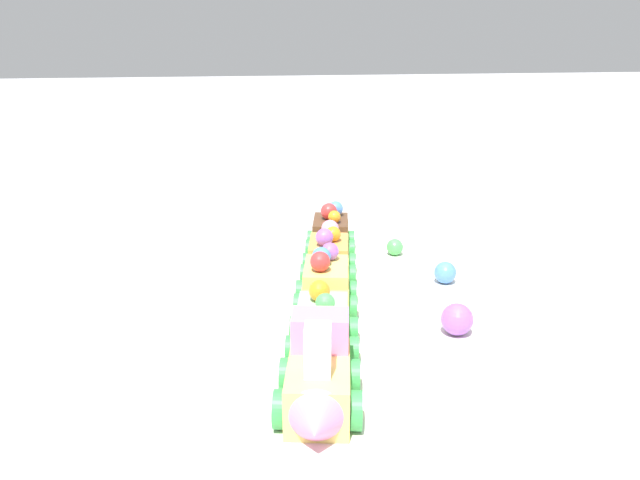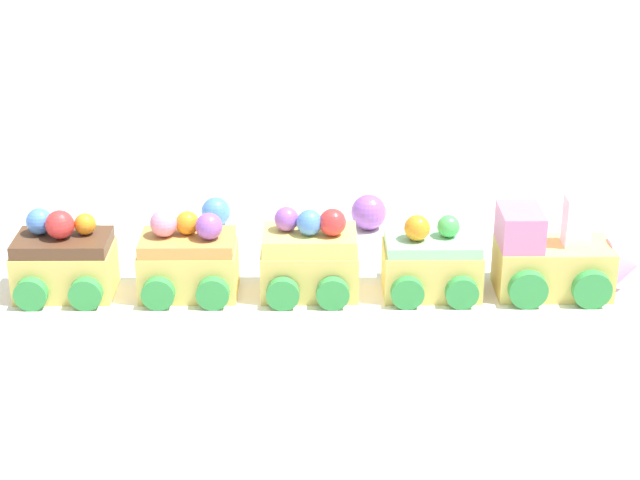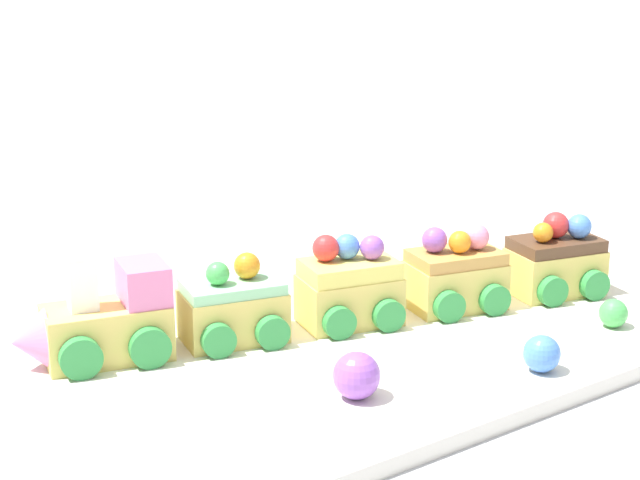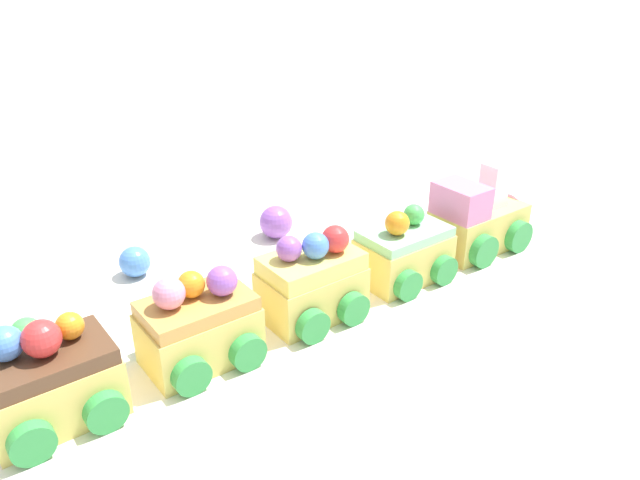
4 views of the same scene
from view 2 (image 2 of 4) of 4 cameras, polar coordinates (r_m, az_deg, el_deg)
ground_plane at (r=0.81m, az=0.52°, el=-4.17°), size 10.00×10.00×0.00m
display_board at (r=0.81m, az=0.52°, el=-3.79°), size 0.61×0.42×0.01m
cake_train_locomotive at (r=0.84m, az=12.68°, el=-1.07°), size 0.12×0.08×0.08m
cake_car_mint at (r=0.82m, az=5.95°, el=-1.29°), size 0.08×0.08×0.06m
cake_car_lemon at (r=0.81m, az=-0.55°, el=-1.07°), size 0.08×0.08×0.07m
cake_car_caramel at (r=0.82m, az=-7.03°, el=-1.16°), size 0.08×0.08×0.07m
cake_car_chocolate at (r=0.84m, az=-13.49°, el=-1.15°), size 0.08×0.08×0.07m
gumball_purple at (r=0.94m, az=2.62°, el=1.49°), size 0.03×0.03×0.03m
gumball_blue at (r=0.95m, az=-5.57°, el=1.51°), size 0.03×0.03×0.03m
gumball_green at (r=0.92m, az=-11.99°, el=0.18°), size 0.02×0.02×0.02m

